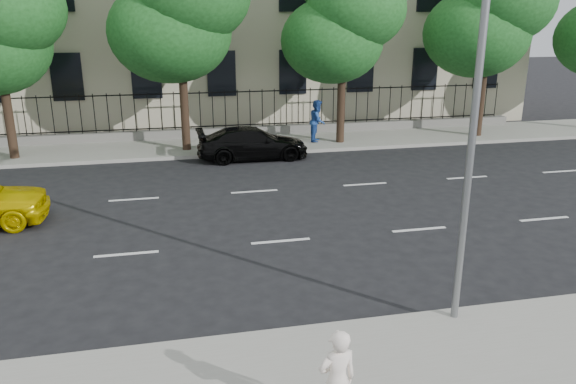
{
  "coord_description": "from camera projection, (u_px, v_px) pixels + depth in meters",
  "views": [
    {
      "loc": [
        -2.77,
        -11.14,
        5.83
      ],
      "look_at": [
        0.31,
        3.0,
        1.21
      ],
      "focal_mm": 35.0,
      "sensor_mm": 36.0,
      "label": 1
    }
  ],
  "objects": [
    {
      "name": "black_sedan",
      "position": [
        253.0,
        143.0,
        23.34
      ],
      "size": [
        4.62,
        1.92,
        1.33
      ],
      "primitive_type": "imported",
      "rotation": [
        0.0,
        0.0,
        1.58
      ],
      "color": "black",
      "rests_on": "ground"
    },
    {
      "name": "pedestrian_far",
      "position": [
        318.0,
        121.0,
        25.82
      ],
      "size": [
        1.05,
        1.15,
        1.91
      ],
      "primitive_type": "imported",
      "rotation": [
        0.0,
        0.0,
        1.14
      ],
      "color": "#214798",
      "rests_on": "far_sidewalk"
    },
    {
      "name": "street_light",
      "position": [
        465.0,
        53.0,
        10.0
      ],
      "size": [
        0.25,
        3.32,
        8.05
      ],
      "color": "slate",
      "rests_on": "near_sidewalk"
    },
    {
      "name": "lane_markings",
      "position": [
        266.0,
        213.0,
        17.13
      ],
      "size": [
        49.6,
        4.62,
        0.01
      ],
      "primitive_type": null,
      "color": "silver",
      "rests_on": "ground"
    },
    {
      "name": "woman_near",
      "position": [
        337.0,
        381.0,
        7.8
      ],
      "size": [
        0.63,
        0.46,
        1.6
      ],
      "primitive_type": "imported",
      "rotation": [
        0.0,
        0.0,
        3.29
      ],
      "color": "white",
      "rests_on": "near_sidewalk"
    },
    {
      "name": "tree_d",
      "position": [
        343.0,
        13.0,
        24.39
      ],
      "size": [
        5.34,
        4.94,
        8.84
      ],
      "color": "#382619",
      "rests_on": "far_sidewalk"
    },
    {
      "name": "far_sidewalk",
      "position": [
        230.0,
        145.0,
        25.71
      ],
      "size": [
        60.0,
        4.0,
        0.15
      ],
      "primitive_type": "cube",
      "color": "gray",
      "rests_on": "ground"
    },
    {
      "name": "ground",
      "position": [
        303.0,
        283.0,
        12.71
      ],
      "size": [
        120.0,
        120.0,
        0.0
      ],
      "primitive_type": "plane",
      "color": "black",
      "rests_on": "ground"
    },
    {
      "name": "tree_e",
      "position": [
        490.0,
        5.0,
        25.7
      ],
      "size": [
        5.71,
        5.31,
        9.46
      ],
      "color": "#382619",
      "rests_on": "far_sidewalk"
    },
    {
      "name": "iron_fence",
      "position": [
        226.0,
        126.0,
        27.12
      ],
      "size": [
        30.0,
        0.5,
        2.2
      ],
      "color": "slate",
      "rests_on": "far_sidewalk"
    }
  ]
}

